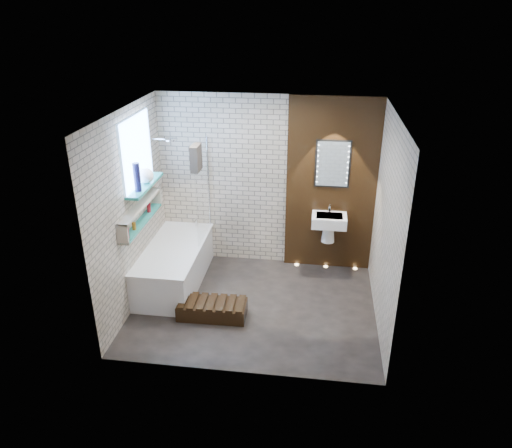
# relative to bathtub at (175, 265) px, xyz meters

# --- Properties ---
(ground) EXTENTS (3.20, 3.20, 0.00)m
(ground) POSITION_rel_bathtub_xyz_m (1.22, -0.45, -0.29)
(ground) COLOR black
(ground) RESTS_ON ground
(room_shell) EXTENTS (3.24, 3.20, 2.60)m
(room_shell) POSITION_rel_bathtub_xyz_m (1.22, -0.45, 1.01)
(room_shell) COLOR tan
(room_shell) RESTS_ON ground
(walnut_panel) EXTENTS (1.30, 0.06, 2.60)m
(walnut_panel) POSITION_rel_bathtub_xyz_m (2.17, 0.82, 1.01)
(walnut_panel) COLOR black
(walnut_panel) RESTS_ON ground
(clerestory_window) EXTENTS (0.18, 1.00, 0.94)m
(clerestory_window) POSITION_rel_bathtub_xyz_m (-0.34, -0.10, 1.61)
(clerestory_window) COLOR #7FADE0
(clerestory_window) RESTS_ON room_shell
(display_niche) EXTENTS (0.14, 1.30, 0.26)m
(display_niche) POSITION_rel_bathtub_xyz_m (-0.31, -0.30, 0.91)
(display_niche) COLOR #238279
(display_niche) RESTS_ON room_shell
(bathtub) EXTENTS (0.79, 1.74, 0.70)m
(bathtub) POSITION_rel_bathtub_xyz_m (0.00, 0.00, 0.00)
(bathtub) COLOR white
(bathtub) RESTS_ON ground
(bath_screen) EXTENTS (0.01, 0.78, 1.40)m
(bath_screen) POSITION_rel_bathtub_xyz_m (0.35, 0.44, 0.99)
(bath_screen) COLOR white
(bath_screen) RESTS_ON bathtub
(towel) EXTENTS (0.10, 0.27, 0.35)m
(towel) POSITION_rel_bathtub_xyz_m (0.35, 0.17, 1.56)
(towel) COLOR #292421
(towel) RESTS_ON bath_screen
(shower_head) EXTENTS (0.18, 0.18, 0.02)m
(shower_head) POSITION_rel_bathtub_xyz_m (-0.08, 0.50, 1.71)
(shower_head) COLOR silver
(shower_head) RESTS_ON room_shell
(washbasin) EXTENTS (0.50, 0.36, 0.58)m
(washbasin) POSITION_rel_bathtub_xyz_m (2.17, 0.62, 0.50)
(washbasin) COLOR white
(washbasin) RESTS_ON walnut_panel
(led_mirror) EXTENTS (0.50, 0.02, 0.70)m
(led_mirror) POSITION_rel_bathtub_xyz_m (2.17, 0.78, 1.36)
(led_mirror) COLOR black
(led_mirror) RESTS_ON walnut_panel
(walnut_step) EXTENTS (0.89, 0.41, 0.20)m
(walnut_step) POSITION_rel_bathtub_xyz_m (0.71, -0.75, -0.19)
(walnut_step) COLOR black
(walnut_step) RESTS_ON ground
(niche_bottles) EXTENTS (0.06, 0.87, 0.14)m
(niche_bottles) POSITION_rel_bathtub_xyz_m (-0.31, -0.50, 0.87)
(niche_bottles) COLOR maroon
(niche_bottles) RESTS_ON display_niche
(sill_vases) EXTENTS (0.20, 0.46, 0.37)m
(sill_vases) POSITION_rel_bathtub_xyz_m (-0.28, -0.14, 1.38)
(sill_vases) COLOR white
(sill_vases) RESTS_ON clerestory_window
(floor_uplights) EXTENTS (0.96, 0.06, 0.01)m
(floor_uplights) POSITION_rel_bathtub_xyz_m (2.17, 0.75, -0.29)
(floor_uplights) COLOR #FFD899
(floor_uplights) RESTS_ON ground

